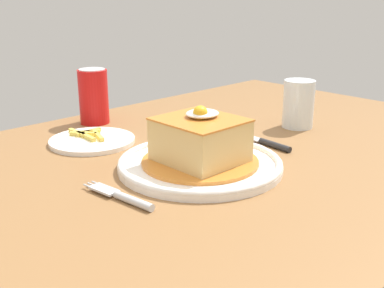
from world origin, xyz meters
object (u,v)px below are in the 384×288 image
at_px(fork, 124,197).
at_px(soda_can, 94,96).
at_px(main_plate, 200,164).
at_px(side_plate_fries, 92,140).
at_px(knife, 266,142).
at_px(drinking_glass, 298,107).

xyz_separation_m(fork, soda_can, (0.21, 0.39, 0.06)).
distance_m(main_plate, side_plate_fries, 0.26).
bearing_deg(soda_can, side_plate_fries, -125.70).
bearing_deg(main_plate, fork, -174.77).
height_order(knife, drinking_glass, drinking_glass).
bearing_deg(knife, side_plate_fries, 133.30).
xyz_separation_m(knife, side_plate_fries, (-0.24, 0.25, -0.00)).
distance_m(main_plate, drinking_glass, 0.34).
relative_size(main_plate, fork, 1.99).
bearing_deg(main_plate, drinking_glass, 5.72).
xyz_separation_m(main_plate, soda_can, (0.03, 0.38, 0.05)).
bearing_deg(side_plate_fries, soda_can, 54.30).
distance_m(fork, side_plate_fries, 0.30).
bearing_deg(soda_can, fork, -117.93).
distance_m(fork, drinking_glass, 0.52).
bearing_deg(soda_can, knife, -68.13).
bearing_deg(drinking_glass, main_plate, -174.28).
bearing_deg(drinking_glass, soda_can, 131.73).
bearing_deg(soda_can, main_plate, -95.18).
bearing_deg(main_plate, knife, 0.43).
relative_size(knife, drinking_glass, 1.58).
bearing_deg(fork, side_plate_fries, 66.01).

